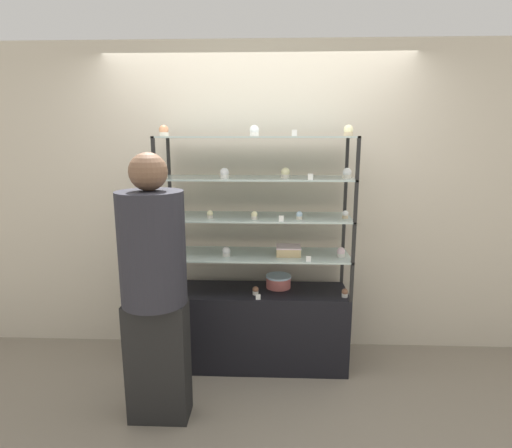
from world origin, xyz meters
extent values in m
plane|color=gray|center=(0.00, 0.00, 0.00)|extent=(20.00, 20.00, 0.00)
cube|color=beige|center=(0.00, 0.36, 1.30)|extent=(8.00, 0.05, 2.60)
cube|color=black|center=(0.00, 0.00, 0.32)|extent=(1.45, 0.44, 0.64)
cube|color=black|center=(-0.71, 0.21, 0.79)|extent=(0.02, 0.02, 0.30)
cube|color=black|center=(0.71, 0.21, 0.79)|extent=(0.02, 0.02, 0.30)
cube|color=black|center=(-0.71, -0.21, 0.79)|extent=(0.02, 0.02, 0.30)
cube|color=black|center=(0.71, -0.21, 0.79)|extent=(0.02, 0.02, 0.30)
cube|color=#B2C6C1|center=(0.00, 0.00, 0.93)|extent=(1.45, 0.44, 0.01)
cube|color=black|center=(-0.71, 0.21, 1.09)|extent=(0.02, 0.02, 0.30)
cube|color=black|center=(0.71, 0.21, 1.09)|extent=(0.02, 0.02, 0.30)
cube|color=black|center=(-0.71, -0.21, 1.09)|extent=(0.02, 0.02, 0.30)
cube|color=black|center=(0.71, -0.21, 1.09)|extent=(0.02, 0.02, 0.30)
cube|color=#B2C6C1|center=(0.00, 0.00, 1.23)|extent=(1.45, 0.44, 0.01)
cube|color=black|center=(-0.71, 0.21, 1.39)|extent=(0.02, 0.02, 0.30)
cube|color=black|center=(0.71, 0.21, 1.39)|extent=(0.02, 0.02, 0.30)
cube|color=black|center=(-0.71, -0.21, 1.39)|extent=(0.02, 0.02, 0.30)
cube|color=black|center=(0.71, -0.21, 1.39)|extent=(0.02, 0.02, 0.30)
cube|color=#B2C6C1|center=(0.00, 0.00, 1.53)|extent=(1.45, 0.44, 0.01)
cube|color=black|center=(-0.71, 0.21, 1.69)|extent=(0.02, 0.02, 0.30)
cube|color=black|center=(0.71, 0.21, 1.69)|extent=(0.02, 0.02, 0.30)
cube|color=black|center=(-0.71, -0.21, 1.69)|extent=(0.02, 0.02, 0.30)
cube|color=black|center=(0.71, -0.21, 1.69)|extent=(0.02, 0.02, 0.30)
cube|color=#B2C6C1|center=(0.00, 0.00, 1.84)|extent=(1.45, 0.44, 0.01)
cylinder|color=#C66660|center=(0.18, 0.07, 0.68)|extent=(0.20, 0.20, 0.09)
cylinder|color=silver|center=(0.18, 0.07, 0.73)|extent=(0.21, 0.21, 0.02)
cube|color=#DBBC84|center=(0.25, -0.02, 0.97)|extent=(0.19, 0.16, 0.06)
cube|color=silver|center=(0.25, -0.02, 1.00)|extent=(0.19, 0.17, 0.01)
cylinder|color=white|center=(-0.66, -0.11, 0.65)|extent=(0.05, 0.05, 0.03)
sphere|color=silver|center=(-0.66, -0.11, 0.68)|extent=(0.05, 0.05, 0.05)
cylinder|color=white|center=(0.00, -0.09, 0.65)|extent=(0.05, 0.05, 0.03)
sphere|color=#8C5B42|center=(0.00, -0.09, 0.68)|extent=(0.05, 0.05, 0.05)
cylinder|color=white|center=(0.68, -0.12, 0.65)|extent=(0.05, 0.05, 0.03)
sphere|color=#8C5B42|center=(0.68, -0.12, 0.68)|extent=(0.05, 0.05, 0.05)
cube|color=white|center=(0.02, -0.20, 0.66)|extent=(0.04, 0.00, 0.04)
cylinder|color=white|center=(-0.68, -0.03, 0.95)|extent=(0.06, 0.06, 0.03)
sphere|color=silver|center=(-0.68, -0.03, 0.98)|extent=(0.06, 0.06, 0.06)
cylinder|color=white|center=(-0.23, -0.07, 0.95)|extent=(0.06, 0.06, 0.03)
sphere|color=white|center=(-0.23, -0.07, 0.98)|extent=(0.06, 0.06, 0.06)
cylinder|color=white|center=(0.65, -0.05, 0.95)|extent=(0.06, 0.06, 0.03)
sphere|color=silver|center=(0.65, -0.05, 0.98)|extent=(0.06, 0.06, 0.06)
cube|color=white|center=(0.39, -0.20, 0.96)|extent=(0.04, 0.00, 0.04)
cylinder|color=white|center=(-0.66, -0.11, 1.25)|extent=(0.04, 0.04, 0.02)
sphere|color=#8C5B42|center=(-0.66, -0.11, 1.28)|extent=(0.05, 0.05, 0.05)
cylinder|color=beige|center=(-0.34, -0.09, 1.25)|extent=(0.04, 0.04, 0.02)
sphere|color=#F4EAB2|center=(-0.34, -0.09, 1.28)|extent=(0.05, 0.05, 0.05)
cylinder|color=beige|center=(-0.01, -0.11, 1.25)|extent=(0.04, 0.04, 0.02)
sphere|color=#F4EAB2|center=(-0.01, -0.11, 1.28)|extent=(0.05, 0.05, 0.05)
cylinder|color=beige|center=(0.33, -0.10, 1.25)|extent=(0.04, 0.04, 0.02)
sphere|color=silver|center=(0.33, -0.10, 1.28)|extent=(0.05, 0.05, 0.05)
cylinder|color=#CCB28C|center=(0.67, -0.06, 1.25)|extent=(0.04, 0.04, 0.02)
sphere|color=white|center=(0.67, -0.06, 1.28)|extent=(0.05, 0.05, 0.05)
cube|color=white|center=(0.19, -0.20, 1.26)|extent=(0.04, 0.00, 0.04)
cylinder|color=beige|center=(-0.68, -0.11, 1.55)|extent=(0.06, 0.06, 0.03)
sphere|color=#E5996B|center=(-0.68, -0.11, 1.58)|extent=(0.06, 0.06, 0.06)
cylinder|color=white|center=(-0.23, -0.09, 1.55)|extent=(0.06, 0.06, 0.03)
sphere|color=white|center=(-0.23, -0.09, 1.58)|extent=(0.06, 0.06, 0.06)
cylinder|color=beige|center=(0.22, -0.04, 1.55)|extent=(0.06, 0.06, 0.03)
sphere|color=#F4EAB2|center=(0.22, -0.04, 1.58)|extent=(0.06, 0.06, 0.06)
cylinder|color=beige|center=(0.67, -0.06, 1.55)|extent=(0.06, 0.06, 0.03)
sphere|color=white|center=(0.67, -0.06, 1.58)|extent=(0.06, 0.06, 0.06)
cube|color=white|center=(0.39, -0.20, 1.56)|extent=(0.04, 0.00, 0.04)
cylinder|color=beige|center=(-0.66, -0.10, 1.86)|extent=(0.06, 0.06, 0.03)
sphere|color=#E5996B|center=(-0.66, -0.10, 1.89)|extent=(0.07, 0.07, 0.07)
cylinder|color=white|center=(-0.01, -0.05, 1.86)|extent=(0.06, 0.06, 0.03)
sphere|color=white|center=(-0.01, -0.05, 1.89)|extent=(0.07, 0.07, 0.07)
cylinder|color=#CCB28C|center=(0.66, -0.09, 1.86)|extent=(0.06, 0.06, 0.03)
sphere|color=#F4EAB2|center=(0.66, -0.09, 1.89)|extent=(0.07, 0.07, 0.07)
cube|color=white|center=(0.27, -0.20, 1.86)|extent=(0.04, 0.00, 0.04)
cube|color=black|center=(-0.61, -0.68, 0.41)|extent=(0.39, 0.21, 0.81)
cylinder|color=#26262D|center=(-0.61, -0.68, 1.16)|extent=(0.41, 0.41, 0.71)
sphere|color=brown|center=(-0.61, -0.68, 1.63)|extent=(0.23, 0.23, 0.23)
camera|label=1|loc=(0.12, -3.02, 1.81)|focal=28.00mm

